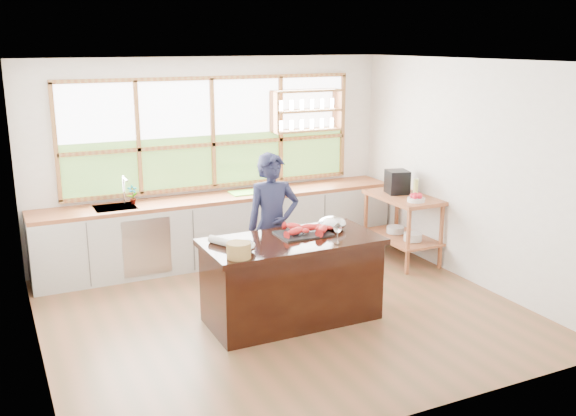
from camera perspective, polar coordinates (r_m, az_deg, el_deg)
ground_plane at (r=7.15m, az=-0.39°, el=-9.24°), size 5.00×5.00×0.00m
room_shell at (r=7.11m, az=-2.00°, el=5.37°), size 5.02×4.52×2.71m
back_counter at (r=8.68m, az=-5.97°, el=-1.78°), size 4.90×0.63×0.90m
right_shelf_unit at (r=8.74m, az=10.18°, el=-0.80°), size 0.62×1.10×0.90m
island at (r=6.81m, az=0.33°, el=-6.37°), size 1.85×0.90×0.90m
cook at (r=7.34m, az=-1.36°, el=-1.60°), size 0.67×0.50×1.69m
potted_plant at (r=8.30m, az=-13.66°, el=1.17°), size 0.13×0.09×0.24m
cutting_board at (r=8.69m, az=-3.82°, el=1.37°), size 0.41×0.31×0.01m
espresso_machine at (r=8.76m, az=9.68°, el=2.31°), size 0.34×0.35×0.31m
wine_bottle at (r=8.52m, az=11.27°, el=1.70°), size 0.07×0.07×0.26m
fruit_bowl at (r=8.36m, az=11.33°, el=0.86°), size 0.23×0.23×0.11m
slate_board at (r=6.83m, az=1.37°, el=-2.29°), size 0.55×0.40×0.02m
lobster_pile at (r=6.82m, az=1.55°, el=-1.87°), size 0.52×0.44×0.08m
mixing_bowl_left at (r=6.27m, az=-4.15°, el=-3.41°), size 0.28×0.28×0.13m
mixing_bowl_right at (r=7.02m, az=3.95°, el=-1.36°), size 0.31×0.31×0.15m
wine_glass at (r=6.48m, az=4.43°, el=-1.85°), size 0.08×0.08×0.22m
wicker_basket at (r=6.10m, az=-4.40°, el=-3.76°), size 0.24×0.24×0.15m
parchment_roll at (r=6.50m, az=-5.96°, el=-2.96°), size 0.21×0.30×0.08m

